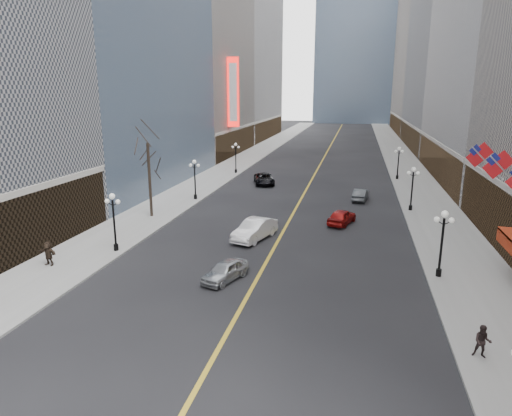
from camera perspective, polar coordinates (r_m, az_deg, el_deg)
The scene contains 23 objects.
sidewalk_east at distance 71.79m, azimuth 18.72°, elevation 3.92°, with size 6.00×230.00×0.15m, color gray.
sidewalk_west at distance 74.11m, azimuth -3.37°, elevation 4.96°, with size 6.00×230.00×0.15m, color gray.
lane_line at distance 81.46m, azimuth 8.15°, elevation 5.64°, with size 0.25×200.00×0.02m, color gold.
bldg_east_c at distance 109.64m, azimuth 26.55°, elevation 19.22°, with size 26.60×40.60×48.80m.
bldg_east_d at distance 152.43m, azimuth 22.92°, elevation 20.44°, with size 26.60×46.60×62.80m.
bldg_west_c at distance 95.34m, azimuth -10.54°, elevation 21.98°, with size 26.60×30.60×50.80m.
streetlamp_east_1 at distance 32.20m, azimuth 22.28°, elevation -3.34°, with size 1.26×0.44×4.52m.
streetlamp_east_2 at distance 49.53m, azimuth 18.97°, elevation 2.85°, with size 1.26×0.44×4.52m.
streetlamp_east_3 at distance 67.21m, azimuth 17.38°, elevation 5.81°, with size 1.26×0.44×4.52m.
streetlamp_west_1 at distance 36.36m, azimuth -17.37°, elevation -0.97°, with size 1.26×0.44×4.52m.
streetlamp_west_2 at distance 52.33m, azimuth -7.66°, elevation 4.08°, with size 1.26×0.44×4.52m.
streetlamp_west_3 at distance 69.30m, azimuth -2.55°, elevation 6.68°, with size 1.26×0.44×4.52m.
flag_4 at distance 33.97m, azimuth 28.29°, elevation 4.50°, with size 2.87×0.12×2.87m.
flag_5 at distance 38.76m, azimuth 26.37°, elevation 5.73°, with size 2.87×0.12×2.87m.
theatre_marquee at distance 83.27m, azimuth -2.85°, elevation 14.23°, with size 2.00×0.55×12.00m.
tree_west_far at distance 45.19m, azimuth -13.33°, elevation 6.50°, with size 3.60×3.60×7.92m.
car_nb_near at distance 30.33m, azimuth -3.86°, elevation -7.84°, with size 1.55×3.86×1.32m, color #AAAEB2.
car_nb_mid at distance 38.35m, azimuth -0.16°, elevation -2.71°, with size 1.80×5.18×1.71m, color white.
car_nb_far at distance 61.36m, azimuth 1.03°, elevation 3.65°, with size 2.46×5.33×1.48m, color black.
car_sb_mid at distance 43.54m, azimuth 10.68°, elevation -1.07°, with size 1.70×4.23×1.44m, color #9C1311.
car_sb_far at distance 53.48m, azimuth 12.91°, elevation 1.63°, with size 1.43×4.09×1.35m, color #414447.
ped_east_walk at distance 24.17m, azimuth 26.46°, elevation -14.73°, with size 0.77×0.42×1.59m, color black.
ped_west_far at distance 35.50m, azimuth -24.54°, elevation -5.16°, with size 1.64×0.47×1.77m, color black.
Camera 1 is at (6.04, -0.33, 12.07)m, focal length 32.00 mm.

